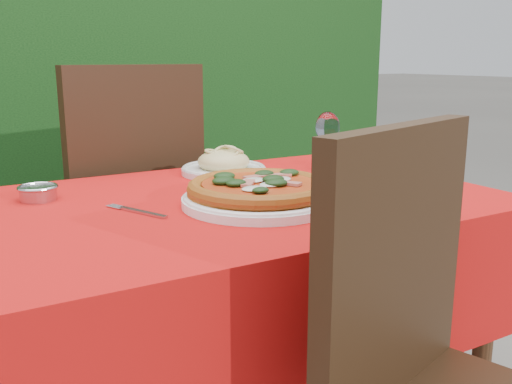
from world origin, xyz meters
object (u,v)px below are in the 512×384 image
pizza_plate (260,192)px  steel_ramekin (38,194)px  chair_near (447,377)px  water_glass (373,158)px  wine_glass (327,130)px  fork (143,212)px  pasta_plate (224,165)px  chair_far (124,199)px

pizza_plate → steel_ramekin: (-0.44, 0.31, -0.02)m
chair_near → steel_ramekin: chair_near is taller
water_glass → chair_near: bearing=-122.5°
wine_glass → fork: 0.70m
chair_near → wine_glass: (0.34, 0.79, 0.31)m
pizza_plate → fork: 0.27m
chair_near → wine_glass: 0.92m
chair_near → steel_ramekin: bearing=102.8°
wine_glass → fork: bearing=-163.6°
pizza_plate → water_glass: (0.50, 0.17, 0.01)m
chair_near → water_glass: size_ratio=10.22×
pasta_plate → wine_glass: size_ratio=1.39×
chair_near → water_glass: (0.45, 0.71, 0.23)m
pasta_plate → chair_near: bearing=-93.0°
chair_near → fork: size_ratio=5.00×
chair_far → water_glass: chair_far is taller
chair_far → fork: size_ratio=5.45×
chair_far → steel_ramekin: (-0.35, -0.45, 0.15)m
pizza_plate → pasta_plate: bearing=75.3°
pasta_plate → wine_glass: 0.33m
chair_far → pasta_plate: chair_far is taller
chair_far → chair_near: bearing=87.4°
chair_far → wine_glass: (0.48, -0.50, 0.26)m
wine_glass → chair_far: bearing=133.9°
pizza_plate → water_glass: water_glass is taller
fork → water_glass: bearing=-16.1°
pizza_plate → wine_glass: bearing=33.5°
chair_far → steel_ramekin: size_ratio=12.21×
chair_far → wine_glass: 0.75m
chair_near → steel_ramekin: size_ratio=11.20×
steel_ramekin → pizza_plate: bearing=-35.3°
chair_near → pasta_plate: (0.05, 0.91, 0.21)m
pizza_plate → wine_glass: 0.48m
fork → steel_ramekin: bearing=101.8°
pizza_plate → pasta_plate: pasta_plate is taller
chair_near → water_glass: bearing=40.1°
water_glass → steel_ramekin: 0.95m
chair_near → chair_far: chair_far is taller
pizza_plate → pasta_plate: (0.10, 0.38, -0.01)m
pizza_plate → wine_glass: wine_glass is taller
chair_near → water_glass: chair_near is taller
wine_glass → pasta_plate: bearing=158.1°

